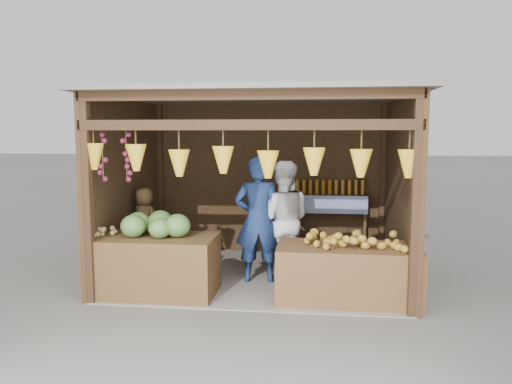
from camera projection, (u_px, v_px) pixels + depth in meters
ground at (259, 276)px, 7.39m from camera, size 80.00×80.00×0.00m
stall_structure at (257, 164)px, 7.16m from camera, size 4.30×3.30×2.66m
back_shelf at (329, 206)px, 8.43m from camera, size 1.25×0.32×1.32m
counter_left at (154, 266)px, 6.49m from camera, size 1.61×0.85×0.78m
counter_right at (347, 274)px, 6.25m from camera, size 1.76×0.85×0.71m
stool at (146, 263)px, 7.59m from camera, size 0.29×0.29×0.27m
man_standing at (258, 220)px, 6.98m from camera, size 0.70×0.51×1.79m
woman_standing at (283, 220)px, 7.17m from camera, size 0.84×0.65×1.72m
vendor_seated at (144, 221)px, 7.52m from camera, size 0.60×0.52×1.02m
melon_pile at (154, 224)px, 6.45m from camera, size 1.00×0.50×0.32m
tanfruit_pile at (103, 231)px, 6.45m from camera, size 0.34×0.40×0.13m
mango_pile at (354, 238)px, 6.17m from camera, size 1.40×0.64×0.22m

